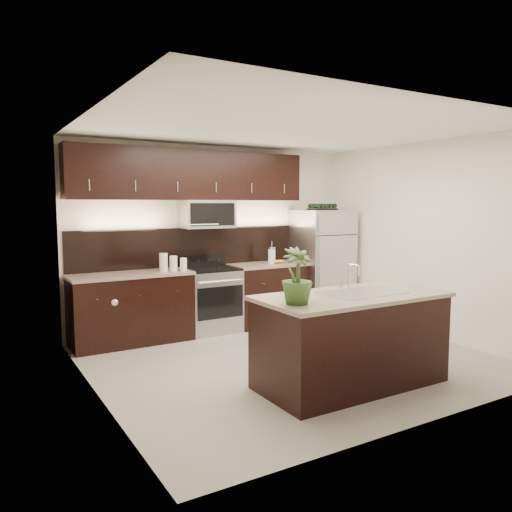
{
  "coord_description": "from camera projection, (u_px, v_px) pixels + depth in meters",
  "views": [
    {
      "loc": [
        -3.32,
        -4.75,
        1.85
      ],
      "look_at": [
        -0.17,
        0.55,
        1.2
      ],
      "focal_mm": 35.0,
      "sensor_mm": 36.0,
      "label": 1
    }
  ],
  "objects": [
    {
      "name": "ground",
      "position": [
        292.0,
        360.0,
        5.94
      ],
      "size": [
        4.5,
        4.5,
        0.0
      ],
      "primitive_type": "plane",
      "color": "gray",
      "rests_on": "ground"
    },
    {
      "name": "room_walls",
      "position": [
        287.0,
        217.0,
        5.67
      ],
      "size": [
        4.52,
        4.02,
        2.71
      ],
      "color": "silver",
      "rests_on": "ground"
    },
    {
      "name": "counter_run",
      "position": [
        198.0,
        301.0,
        7.1
      ],
      "size": [
        3.51,
        0.65,
        0.94
      ],
      "color": "black",
      "rests_on": "ground"
    },
    {
      "name": "upper_fixtures",
      "position": [
        194.0,
        183.0,
        7.07
      ],
      "size": [
        3.49,
        0.4,
        1.66
      ],
      "color": "black",
      "rests_on": "counter_run"
    },
    {
      "name": "island",
      "position": [
        351.0,
        339.0,
        5.08
      ],
      "size": [
        1.96,
        0.96,
        0.94
      ],
      "color": "black",
      "rests_on": "ground"
    },
    {
      "name": "sink_faucet",
      "position": [
        362.0,
        291.0,
        5.11
      ],
      "size": [
        0.84,
        0.5,
        0.28
      ],
      "color": "silver",
      "rests_on": "island"
    },
    {
      "name": "refrigerator",
      "position": [
        322.0,
        264.0,
        8.11
      ],
      "size": [
        0.84,
        0.76,
        1.75
      ],
      "primitive_type": "cube",
      "color": "#B2B2B7",
      "rests_on": "ground"
    },
    {
      "name": "wine_rack",
      "position": [
        322.0,
        207.0,
        8.02
      ],
      "size": [
        0.43,
        0.27,
        0.1
      ],
      "color": "black",
      "rests_on": "refrigerator"
    },
    {
      "name": "plant",
      "position": [
        297.0,
        276.0,
        4.52
      ],
      "size": [
        0.29,
        0.29,
        0.51
      ],
      "primitive_type": "imported",
      "rotation": [
        0.0,
        0.0,
        -0.01
      ],
      "color": "#2D4B1E",
      "rests_on": "island"
    },
    {
      "name": "canisters",
      "position": [
        171.0,
        263.0,
        6.75
      ],
      "size": [
        0.35,
        0.19,
        0.25
      ],
      "rotation": [
        0.0,
        0.0,
        -0.35
      ],
      "color": "silver",
      "rests_on": "counter_run"
    },
    {
      "name": "french_press",
      "position": [
        272.0,
        255.0,
        7.61
      ],
      "size": [
        0.11,
        0.11,
        0.33
      ],
      "rotation": [
        0.0,
        0.0,
        0.41
      ],
      "color": "silver",
      "rests_on": "counter_run"
    },
    {
      "name": "bananas",
      "position": [
        275.0,
        262.0,
        7.62
      ],
      "size": [
        0.18,
        0.14,
        0.05
      ],
      "primitive_type": "ellipsoid",
      "rotation": [
        0.0,
        0.0,
        0.02
      ],
      "color": "#C68A1C",
      "rests_on": "counter_run"
    }
  ]
}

